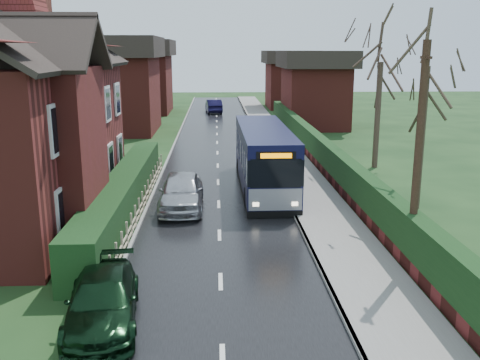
{
  "coord_description": "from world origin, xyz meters",
  "views": [
    {
      "loc": [
        -0.09,
        -16.36,
        6.55
      ],
      "look_at": [
        0.8,
        3.12,
        1.8
      ],
      "focal_mm": 40.0,
      "sensor_mm": 36.0,
      "label": 1
    }
  ],
  "objects_px": {
    "bus": "(264,159)",
    "car_silver": "(182,191)",
    "bus_stop_sign": "(299,171)",
    "telegraph_pole": "(418,159)",
    "car_green": "(103,300)"
  },
  "relations": [
    {
      "from": "bus_stop_sign",
      "to": "telegraph_pole",
      "type": "bearing_deg",
      "value": -73.32
    },
    {
      "from": "bus",
      "to": "bus_stop_sign",
      "type": "xyz_separation_m",
      "value": [
        1.0,
        -4.47,
        0.39
      ]
    },
    {
      "from": "car_silver",
      "to": "bus_stop_sign",
      "type": "xyz_separation_m",
      "value": [
        4.76,
        -1.21,
        1.1
      ]
    },
    {
      "from": "bus",
      "to": "telegraph_pole",
      "type": "xyz_separation_m",
      "value": [
        3.6,
        -10.03,
        1.99
      ]
    },
    {
      "from": "bus",
      "to": "car_green",
      "type": "height_order",
      "value": "bus"
    },
    {
      "from": "car_silver",
      "to": "telegraph_pole",
      "type": "xyz_separation_m",
      "value": [
        7.36,
        -6.77,
        2.69
      ]
    },
    {
      "from": "car_silver",
      "to": "car_green",
      "type": "height_order",
      "value": "car_silver"
    },
    {
      "from": "bus",
      "to": "car_silver",
      "type": "distance_m",
      "value": 5.03
    },
    {
      "from": "bus_stop_sign",
      "to": "telegraph_pole",
      "type": "relative_size",
      "value": 0.41
    },
    {
      "from": "car_green",
      "to": "telegraph_pole",
      "type": "xyz_separation_m",
      "value": [
        8.7,
        2.92,
        2.86
      ]
    },
    {
      "from": "bus",
      "to": "telegraph_pole",
      "type": "bearing_deg",
      "value": -70.66
    },
    {
      "from": "car_silver",
      "to": "car_green",
      "type": "distance_m",
      "value": 9.79
    },
    {
      "from": "car_silver",
      "to": "bus_stop_sign",
      "type": "relative_size",
      "value": 1.59
    },
    {
      "from": "bus_stop_sign",
      "to": "telegraph_pole",
      "type": "xyz_separation_m",
      "value": [
        2.6,
        -5.56,
        1.59
      ]
    },
    {
      "from": "bus",
      "to": "bus_stop_sign",
      "type": "relative_size",
      "value": 3.47
    }
  ]
}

